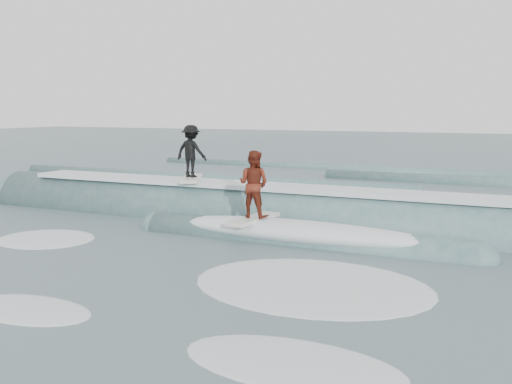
% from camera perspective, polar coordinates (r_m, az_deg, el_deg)
% --- Properties ---
extents(ground, '(160.00, 160.00, 0.00)m').
position_cam_1_polar(ground, '(13.13, -8.54, -7.41)').
color(ground, '#384952').
rests_on(ground, ground).
extents(breaking_wave, '(23.25, 3.91, 2.27)m').
position_cam_1_polar(breaking_wave, '(17.63, 1.65, -3.14)').
color(breaking_wave, '#375D5B').
rests_on(breaking_wave, ground).
extents(surfer_black, '(1.33, 2.05, 1.82)m').
position_cam_1_polar(surfer_black, '(18.96, -6.50, 3.86)').
color(surfer_black, silver).
rests_on(surfer_black, ground).
extents(surfer_red, '(0.93, 2.05, 1.94)m').
position_cam_1_polar(surfer_red, '(15.55, -0.24, 0.49)').
color(surfer_red, silver).
rests_on(surfer_red, ground).
extents(whitewater, '(11.88, 6.42, 0.10)m').
position_cam_1_polar(whitewater, '(11.83, -6.18, -9.13)').
color(whitewater, white).
rests_on(whitewater, ground).
extents(far_swells, '(38.54, 8.65, 0.80)m').
position_cam_1_polar(far_swells, '(29.14, 11.70, 1.15)').
color(far_swells, '#375D5B').
rests_on(far_swells, ground).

